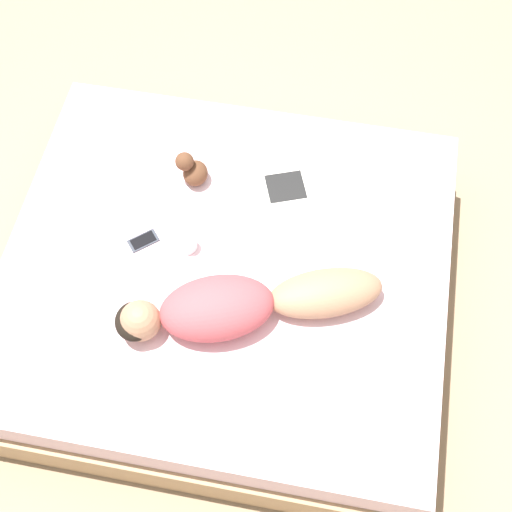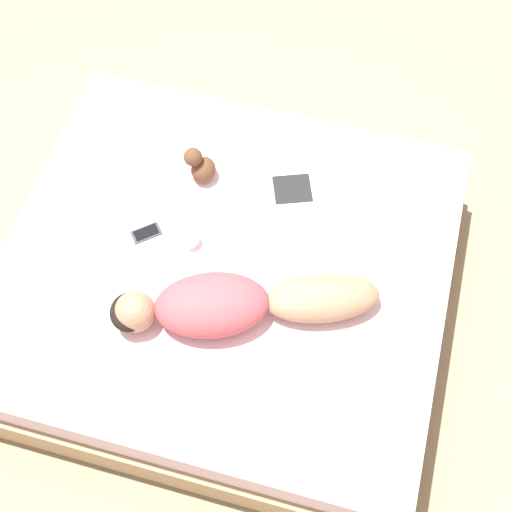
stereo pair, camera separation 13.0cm
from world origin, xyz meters
name	(u,v)px [view 1 (the left image)]	position (x,y,z in m)	size (l,w,h in m)	color
ground_plane	(229,306)	(0.00, 0.00, 0.00)	(12.00, 12.00, 0.00)	#9E8466
bed	(227,286)	(0.00, 0.00, 0.24)	(1.96, 2.16, 0.49)	tan
person	(239,305)	(-0.25, -0.12, 0.58)	(0.62, 1.21, 0.20)	#A37556
open_magazine	(291,208)	(0.36, -0.26, 0.49)	(0.59, 0.44, 0.01)	silver
coffee_mug	(188,243)	(0.05, 0.19, 0.53)	(0.12, 0.08, 0.08)	white
cell_phone	(143,241)	(0.04, 0.41, 0.49)	(0.15, 0.16, 0.01)	#333842
plush_toy	(192,170)	(0.44, 0.25, 0.57)	(0.14, 0.16, 0.19)	brown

